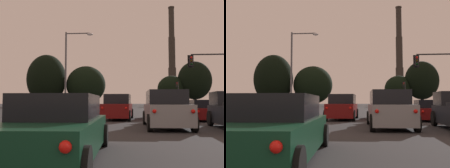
{
  "view_description": "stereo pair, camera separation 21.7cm",
  "coord_description": "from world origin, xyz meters",
  "views": [
    {
      "loc": [
        -1.84,
        -1.03,
        1.25
      ],
      "look_at": [
        -4.45,
        32.73,
        3.67
      ],
      "focal_mm": 42.0,
      "sensor_mm": 36.0,
      "label": 1
    },
    {
      "loc": [
        -1.62,
        -1.02,
        1.25
      ],
      "look_at": [
        -4.45,
        32.73,
        3.67
      ],
      "focal_mm": 42.0,
      "sensor_mm": 36.0,
      "label": 2
    }
  ],
  "objects": [
    {
      "name": "hatchback_center_lane_front",
      "position": [
        0.01,
        19.5,
        0.66
      ],
      "size": [
        2.02,
        4.15,
        1.44
      ],
      "rotation": [
        0.0,
        0.0,
        -0.03
      ],
      "color": "navy",
      "rests_on": "ground_plane"
    },
    {
      "name": "traffic_light_overhead_right",
      "position": [
        6.61,
        24.96,
        4.61
      ],
      "size": [
        4.59,
        0.5,
        6.07
      ],
      "color": "#2D2D30",
      "rests_on": "ground_plane"
    },
    {
      "name": "suv_center_lane_second",
      "position": [
        -0.16,
        12.32,
        0.9
      ],
      "size": [
        2.13,
        4.92,
        1.86
      ],
      "rotation": [
        0.0,
        0.0,
        0.01
      ],
      "color": "gray",
      "rests_on": "ground_plane"
    },
    {
      "name": "sedan_left_lane_third",
      "position": [
        -3.48,
        4.65,
        0.67
      ],
      "size": [
        2.11,
        4.75,
        1.43
      ],
      "rotation": [
        0.0,
        0.0,
        0.03
      ],
      "color": "#0F3823",
      "rests_on": "ground_plane"
    },
    {
      "name": "treeline_center_left",
      "position": [
        11.08,
        86.08,
        5.78
      ],
      "size": [
        9.21,
        8.29,
        10.12
      ],
      "color": "black",
      "rests_on": "ground_plane"
    },
    {
      "name": "traffic_light_far_right",
      "position": [
        7.98,
        56.28,
        3.81
      ],
      "size": [
        0.78,
        0.5,
        5.8
      ],
      "color": "#2D2D30",
      "rests_on": "ground_plane"
    },
    {
      "name": "hatchback_right_lane_front",
      "position": [
        3.03,
        17.76,
        0.66
      ],
      "size": [
        1.99,
        4.14,
        1.44
      ],
      "rotation": [
        0.0,
        0.0,
        -0.02
      ],
      "color": "maroon",
      "rests_on": "ground_plane"
    },
    {
      "name": "street_lamp",
      "position": [
        -8.59,
        26.73,
        5.45
      ],
      "size": [
        3.06,
        0.36,
        8.96
      ],
      "color": "#56565B",
      "rests_on": "ground_plane"
    },
    {
      "name": "smokestack",
      "position": [
        20.7,
        147.54,
        21.93
      ],
      "size": [
        6.92,
        6.92,
        56.0
      ],
      "color": "#2B2722",
      "rests_on": "ground_plane"
    },
    {
      "name": "treeline_center_right",
      "position": [
        -27.62,
        75.8,
        8.32
      ],
      "size": [
        11.78,
        10.6,
        15.72
      ],
      "color": "black",
      "rests_on": "ground_plane"
    },
    {
      "name": "treeline_left_mid",
      "position": [
        18.39,
        85.37,
        8.45
      ],
      "size": [
        10.83,
        9.75,
        14.68
      ],
      "color": "black",
      "rests_on": "ground_plane"
    },
    {
      "name": "suv_left_lane_front",
      "position": [
        -2.9,
        18.49,
        0.9
      ],
      "size": [
        2.31,
        4.98,
        1.86
      ],
      "rotation": [
        0.0,
        0.0,
        -0.05
      ],
      "color": "maroon",
      "rests_on": "ground_plane"
    },
    {
      "name": "treeline_right_mid",
      "position": [
        -15.88,
        77.61,
        6.63
      ],
      "size": [
        11.93,
        10.74,
        12.36
      ],
      "color": "black",
      "rests_on": "ground_plane"
    }
  ]
}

